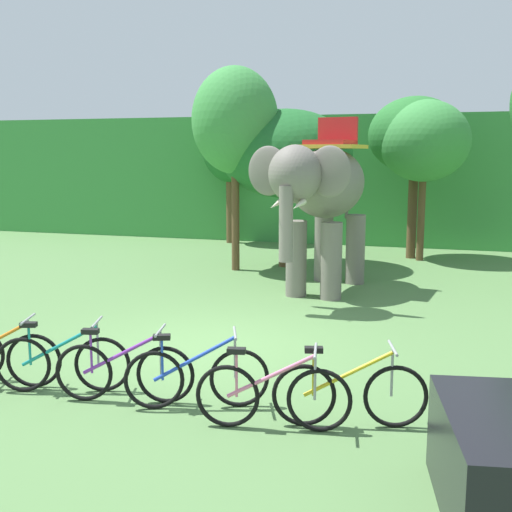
{
  "coord_description": "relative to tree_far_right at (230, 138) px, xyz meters",
  "views": [
    {
      "loc": [
        3.52,
        -8.96,
        2.97
      ],
      "look_at": [
        0.49,
        1.0,
        1.3
      ],
      "focal_mm": 44.64,
      "sensor_mm": 36.0,
      "label": 1
    }
  ],
  "objects": [
    {
      "name": "foliage_hedge",
      "position": [
        3.53,
        3.51,
        -1.37
      ],
      "size": [
        36.0,
        6.0,
        4.23
      ],
      "primitive_type": "cube",
      "color": "#3D8E42",
      "rests_on": "ground"
    },
    {
      "name": "tree_far_right",
      "position": [
        0.0,
        0.0,
        0.0
      ],
      "size": [
        2.01,
        2.01,
        5.0
      ],
      "color": "brown",
      "rests_on": "ground"
    },
    {
      "name": "bike_yellow",
      "position": [
        6.1,
        -13.58,
        -3.1
      ],
      "size": [
        1.67,
        0.61,
        0.92
      ],
      "color": "black",
      "rests_on": "ground"
    },
    {
      "name": "ground_plane",
      "position": [
        3.53,
        -11.26,
        -3.48
      ],
      "size": [
        80.0,
        80.0,
        0.0
      ],
      "primitive_type": "plane",
      "color": "#567F47"
    },
    {
      "name": "elephant",
      "position": [
        4.48,
        -6.84,
        -1.28
      ],
      "size": [
        2.18,
        4.23,
        3.78
      ],
      "color": "slate",
      "rests_on": "ground"
    },
    {
      "name": "bike_purple",
      "position": [
        3.39,
        -13.66,
        -3.1
      ],
      "size": [
        1.68,
        0.57,
        0.92
      ],
      "color": "black",
      "rests_on": "ground"
    },
    {
      "name": "tree_center_right",
      "position": [
        1.82,
        -4.84,
        0.3
      ],
      "size": [
        2.17,
        2.17,
        5.14
      ],
      "color": "brown",
      "rests_on": "ground"
    },
    {
      "name": "tree_left",
      "position": [
        6.05,
        -1.53,
        -0.01
      ],
      "size": [
        2.62,
        2.62,
        4.57
      ],
      "color": "brown",
      "rests_on": "ground"
    },
    {
      "name": "tree_center_left",
      "position": [
        2.91,
        -3.93,
        -0.52
      ],
      "size": [
        3.49,
        3.49,
        4.13
      ],
      "color": "brown",
      "rests_on": "ground"
    },
    {
      "name": "bike_teal",
      "position": [
        2.48,
        -13.59,
        -3.1
      ],
      "size": [
        1.65,
        0.67,
        0.92
      ],
      "color": "black",
      "rests_on": "ground"
    },
    {
      "name": "tree_center",
      "position": [
        6.32,
        -1.89,
        -0.17
      ],
      "size": [
        2.49,
        2.49,
        4.45
      ],
      "color": "brown",
      "rests_on": "ground"
    },
    {
      "name": "bike_blue",
      "position": [
        4.3,
        -13.58,
        -3.1
      ],
      "size": [
        1.61,
        0.74,
        0.92
      ],
      "color": "black",
      "rests_on": "ground"
    },
    {
      "name": "bike_pink",
      "position": [
        5.31,
        -13.89,
        -3.1
      ],
      "size": [
        1.69,
        0.52,
        0.92
      ],
      "color": "black",
      "rests_on": "ground"
    }
  ]
}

